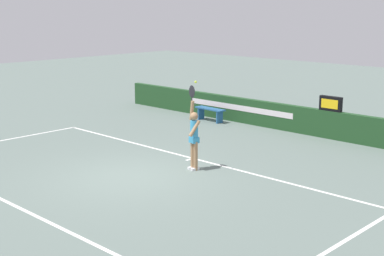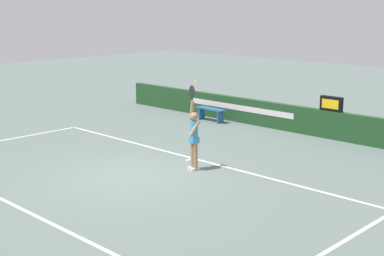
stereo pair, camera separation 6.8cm
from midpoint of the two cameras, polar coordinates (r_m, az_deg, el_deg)
ground_plane at (r=14.83m, az=-6.57°, el=-4.98°), size 60.00×60.00×0.00m
court_lines at (r=14.61m, az=-7.70°, el=-5.27°), size 12.46×5.77×0.00m
back_wall at (r=20.18m, az=10.01°, el=1.00°), size 16.93×0.24×0.95m
speed_display at (r=19.23m, az=14.02°, el=2.46°), size 0.80×0.17×0.50m
tennis_player at (r=15.08m, az=0.07°, el=-0.79°), size 0.43×0.39×2.35m
tennis_ball at (r=14.58m, az=0.25°, el=4.77°), size 0.07×0.07×0.07m
courtside_bench_near at (r=21.63m, az=1.79°, el=1.71°), size 1.36×0.42×0.52m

